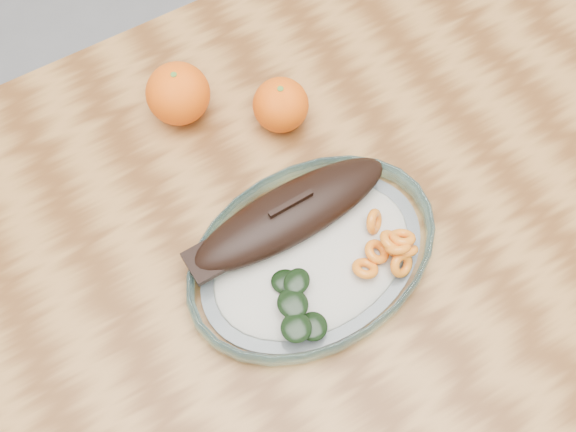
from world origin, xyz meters
The scene contains 5 objects.
ground centered at (0.00, 0.00, 0.00)m, with size 3.00×3.00×0.00m, color slate.
dining_table centered at (0.00, 0.00, 0.65)m, with size 1.20×0.80×0.75m.
plated_meal centered at (0.03, -0.04, 0.77)m, with size 0.62×0.62×0.08m.
orange_left centered at (-0.01, 0.23, 0.79)m, with size 0.09×0.09×0.09m, color #FF4805.
orange_right centered at (0.10, 0.15, 0.79)m, with size 0.07×0.07×0.07m, color #FF4805.
Camera 1 is at (-0.17, -0.33, 1.58)m, focal length 45.00 mm.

